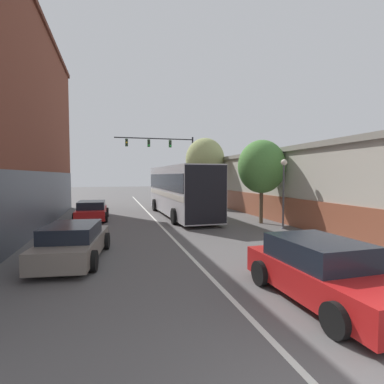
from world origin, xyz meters
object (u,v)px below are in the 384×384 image
object	(u,v)px
parked_car_left_mid	(73,242)
street_tree_near	(262,167)
street_lamp	(284,186)
traffic_signal_gantry	(169,153)
hatchback_foreground	(323,272)
street_tree_far	(205,160)
bus	(180,188)
parked_car_left_near	(92,211)

from	to	relation	value
parked_car_left_mid	street_tree_near	bearing A→B (deg)	-54.07
street_lamp	traffic_signal_gantry	bearing A→B (deg)	99.82
street_tree_near	traffic_signal_gantry	bearing A→B (deg)	100.23
hatchback_foreground	parked_car_left_mid	distance (m)	8.02
hatchback_foreground	street_tree_near	world-z (taller)	street_tree_near
street_lamp	street_tree_near	xyz separation A→B (m)	(-0.24, 2.10, 1.11)
traffic_signal_gantry	street_tree_far	distance (m)	6.14
hatchback_foreground	street_lamp	bearing A→B (deg)	-28.07
hatchback_foreground	traffic_signal_gantry	bearing A→B (deg)	-4.20
bus	parked_car_left_near	xyz separation A→B (m)	(-6.17, -0.41, -1.42)
traffic_signal_gantry	street_tree_far	world-z (taller)	traffic_signal_gantry
hatchback_foreground	street_tree_far	bearing A→B (deg)	-11.52
street_tree_near	street_tree_far	distance (m)	10.55
street_lamp	hatchback_foreground	bearing A→B (deg)	-116.56
street_tree_near	parked_car_left_near	bearing A→B (deg)	157.81
traffic_signal_gantry	street_tree_near	xyz separation A→B (m)	(2.89, -16.02, -1.91)
bus	parked_car_left_mid	world-z (taller)	bus
hatchback_foreground	parked_car_left_near	distance (m)	16.32
bus	street_tree_far	xyz separation A→B (m)	(3.77, 5.89, 2.45)
bus	street_lamp	distance (m)	8.03
bus	street_tree_near	bearing A→B (deg)	-139.61
hatchback_foreground	parked_car_left_mid	size ratio (longest dim) A/B	0.93
traffic_signal_gantry	street_tree_near	world-z (taller)	traffic_signal_gantry
bus	street_tree_near	xyz separation A→B (m)	(4.15, -4.62, 1.49)
bus	street_lamp	bearing A→B (deg)	-148.36
traffic_signal_gantry	street_lamp	world-z (taller)	traffic_signal_gantry
parked_car_left_mid	traffic_signal_gantry	size ratio (longest dim) A/B	0.55
parked_car_left_mid	bus	bearing A→B (deg)	-23.93
parked_car_left_near	parked_car_left_mid	bearing A→B (deg)	-179.48
street_tree_near	street_tree_far	xyz separation A→B (m)	(-0.38, 10.50, 0.96)
parked_car_left_mid	street_lamp	size ratio (longest dim) A/B	1.24
street_lamp	street_tree_far	bearing A→B (deg)	92.83
street_tree_far	bus	bearing A→B (deg)	-122.65
street_lamp	street_tree_far	distance (m)	12.78
hatchback_foreground	street_tree_far	world-z (taller)	street_tree_far
bus	parked_car_left_mid	xyz separation A→B (m)	(-6.16, -10.37, -1.40)
street_lamp	street_tree_near	size ratio (longest dim) A/B	0.75
hatchback_foreground	street_tree_near	bearing A→B (deg)	-22.38
traffic_signal_gantry	street_lamp	xyz separation A→B (m)	(3.14, -18.12, -3.02)
parked_car_left_mid	street_tree_far	world-z (taller)	street_tree_far
parked_car_left_near	street_tree_far	size ratio (longest dim) A/B	0.68
parked_car_left_mid	parked_car_left_near	bearing A→B (deg)	6.84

